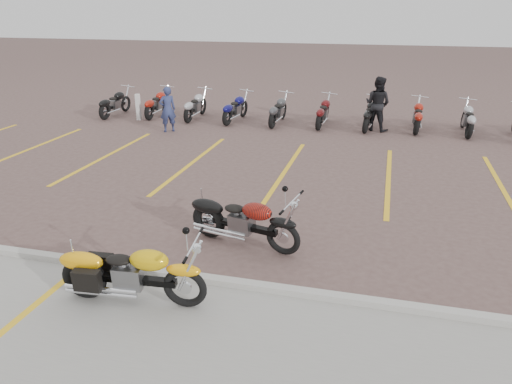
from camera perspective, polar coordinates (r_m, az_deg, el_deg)
ground at (r=9.88m, az=-1.33°, el=-4.57°), size 100.00×100.00×0.00m
curb at (r=8.17m, az=-5.28°, el=-9.97°), size 60.00×0.18×0.12m
parking_stripes at (r=13.50m, az=3.39°, el=2.47°), size 38.00×5.50×0.01m
yellow_cruiser at (r=7.71m, az=-14.20°, el=-9.16°), size 2.26×0.39×0.93m
flame_cruiser at (r=9.18m, az=-1.55°, el=-3.45°), size 2.22×0.67×0.93m
person_a at (r=17.82m, az=-10.07°, el=9.29°), size 0.68×0.65×1.57m
person_b at (r=18.18m, az=13.72°, el=9.76°), size 1.13×1.02×1.89m
bollard at (r=19.96m, az=-13.31°, el=9.43°), size 0.16×0.16×1.00m
bg_bike_row at (r=18.36m, az=12.70°, el=8.69°), size 20.49×2.01×1.10m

